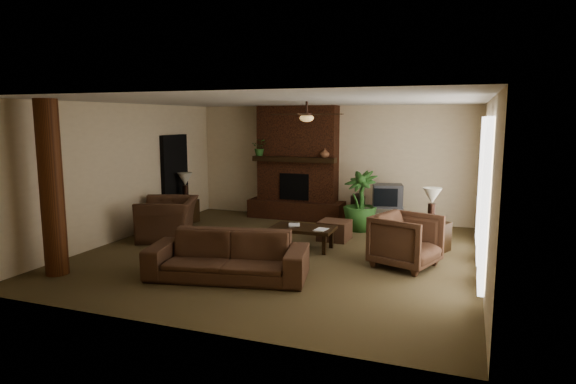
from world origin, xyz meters
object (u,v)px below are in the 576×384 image
at_px(sofa, 227,248).
at_px(lamp_right, 432,198).
at_px(ottoman, 335,230).
at_px(coffee_table, 303,230).
at_px(log_column, 52,188).
at_px(side_table_right, 433,236).
at_px(side_table_left, 185,211).
at_px(armchair_right, 406,238).
at_px(floor_vase, 358,207).
at_px(armchair_left, 168,212).
at_px(tv_stand, 384,218).
at_px(lamp_left, 185,181).
at_px(floor_plant, 360,214).

distance_m(sofa, lamp_right, 4.06).
bearing_deg(lamp_right, ottoman, 176.11).
height_order(coffee_table, ottoman, coffee_table).
xyz_separation_m(log_column, sofa, (2.69, 0.78, -0.91)).
xyz_separation_m(ottoman, side_table_right, (1.98, -0.16, 0.08)).
xyz_separation_m(coffee_table, side_table_left, (-3.44, 1.30, -0.10)).
distance_m(armchair_right, coffee_table, 2.06).
bearing_deg(floor_vase, coffee_table, -102.91).
distance_m(floor_vase, lamp_right, 2.46).
bearing_deg(armchair_left, ottoman, 85.27).
xyz_separation_m(log_column, floor_vase, (3.79, 5.23, -0.97)).
xyz_separation_m(armchair_right, tv_stand, (-0.82, 2.76, -0.25)).
xyz_separation_m(sofa, lamp_left, (-2.89, 3.41, 0.52)).
bearing_deg(armchair_left, log_column, -29.46).
bearing_deg(floor_plant, floor_vase, 108.00).
bearing_deg(tv_stand, armchair_right, -76.65).
xyz_separation_m(log_column, floor_plant, (3.94, 4.76, -1.03)).
relative_size(sofa, ottoman, 4.14).
relative_size(floor_vase, lamp_left, 1.18).
bearing_deg(side_table_left, coffee_table, -20.73).
height_order(armchair_left, lamp_left, lamp_left).
relative_size(side_table_left, side_table_right, 1.00).
relative_size(tv_stand, lamp_left, 1.31).
bearing_deg(floor_vase, lamp_left, -165.43).
height_order(sofa, side_table_right, sofa).
height_order(ottoman, floor_vase, floor_vase).
bearing_deg(coffee_table, tv_stand, 62.48).
xyz_separation_m(armchair_right, coffee_table, (-2.00, 0.48, -0.12)).
relative_size(armchair_left, floor_plant, 0.96).
distance_m(sofa, lamp_left, 4.50).
bearing_deg(lamp_right, armchair_left, -169.86).
xyz_separation_m(sofa, side_table_right, (2.92, 2.80, -0.21)).
distance_m(coffee_table, floor_vase, 2.45).
bearing_deg(sofa, side_table_right, 32.31).
distance_m(coffee_table, lamp_left, 3.75).
bearing_deg(tv_stand, coffee_table, -120.65).
relative_size(sofa, coffee_table, 2.07).
xyz_separation_m(armchair_left, tv_stand, (4.10, 2.44, -0.31)).
bearing_deg(armchair_left, side_table_left, 176.93).
xyz_separation_m(log_column, armchair_left, (0.32, 2.67, -0.84)).
xyz_separation_m(sofa, floor_plant, (1.25, 3.99, -0.11)).
bearing_deg(coffee_table, lamp_left, 158.52).
height_order(log_column, armchair_right, log_column).
bearing_deg(armchair_right, floor_plant, 48.10).
height_order(armchair_right, coffee_table, armchair_right).
xyz_separation_m(floor_vase, lamp_left, (-3.99, -1.04, 0.57)).
height_order(ottoman, lamp_right, lamp_right).
bearing_deg(lamp_right, tv_stand, 126.74).
height_order(armchair_right, side_table_right, armchair_right).
xyz_separation_m(armchair_right, ottoman, (-1.61, 1.38, -0.30)).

